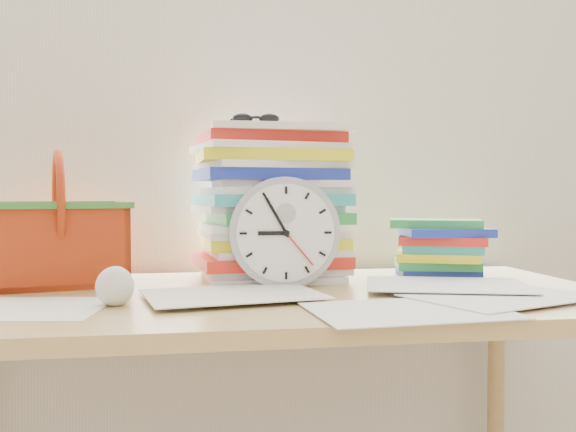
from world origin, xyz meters
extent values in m
cube|color=silver|center=(0.00, 2.00, 1.35)|extent=(4.00, 0.04, 2.70)
cube|color=white|center=(0.00, 1.98, 1.30)|extent=(2.40, 0.01, 2.50)
cube|color=tan|center=(0.00, 1.60, 0.73)|extent=(1.40, 0.70, 0.03)
cylinder|color=tan|center=(0.65, 1.90, 0.36)|extent=(0.04, 0.04, 0.72)
cylinder|color=#A5A6AA|center=(0.04, 1.66, 0.87)|extent=(0.23, 0.05, 0.23)
sphere|color=white|center=(-0.29, 1.49, 0.79)|extent=(0.07, 0.07, 0.07)
camera|label=1|loc=(-0.17, 0.33, 0.95)|focal=40.00mm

